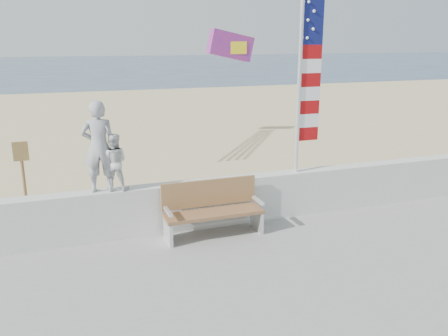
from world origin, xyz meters
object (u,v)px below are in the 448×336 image
Objects in this scene: adult at (99,147)px; child at (114,162)px; bench at (212,208)px; flag at (305,75)px.

adult is 1.57× the size of child.
bench is at bearing -178.49° from child.
flag is (3.94, -0.00, 1.12)m from adult.
child is 1.93m from bench.
adult is at bearing 16.90° from child.
flag is (2.05, 0.45, 2.30)m from bench.
child is at bearing -169.78° from adult.
adult is 4.09m from flag.
adult is 0.46× the size of flag.
child is at bearing 164.60° from bench.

